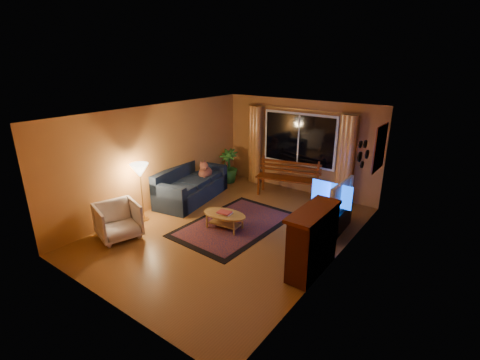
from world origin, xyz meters
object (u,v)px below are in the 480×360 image
Objects in this scene: armchair at (118,219)px; coffee_table at (225,221)px; sofa at (192,183)px; floor_lamp at (142,193)px; bench at (287,187)px; tv_console at (334,220)px.

coffee_table is at bearing -26.43° from armchair.
floor_lamp is (-0.03, -1.55, 0.22)m from sofa.
tv_console is at bearing -47.19° from bench.
coffee_table is (1.74, -0.80, -0.26)m from sofa.
bench is 1.68× the size of coffee_table.
sofa is 2.19× the size of coffee_table.
floor_lamp reaches higher than sofa.
armchair is at bearing -126.20° from bench.
coffee_table is at bearing 23.05° from floor_lamp.
coffee_table is at bearing -107.51° from bench.
floor_lamp is at bearing -153.68° from tv_console.
armchair reaches higher than coffee_table.
armchair is 0.83× the size of coffee_table.
armchair is (-1.69, -4.04, 0.16)m from bench.
sofa reaches higher than coffee_table.
floor_lamp is 4.24m from tv_console.
bench is 0.77× the size of sofa.
bench is 2.12m from tv_console.
armchair is 4.49m from tv_console.
bench is 1.37× the size of tv_console.
tv_console reaches higher than coffee_table.
floor_lamp is 1.98m from coffee_table.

